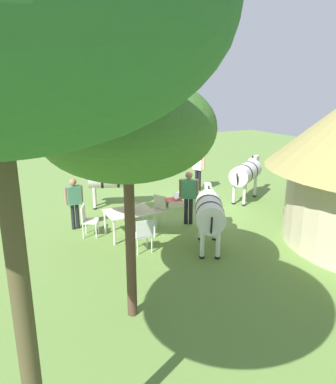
# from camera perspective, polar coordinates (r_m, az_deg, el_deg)

# --- Properties ---
(ground_plane) EXTENTS (36.00, 36.00, 0.00)m
(ground_plane) POSITION_cam_1_polar(r_m,az_deg,el_deg) (12.12, 2.78, -3.82)
(ground_plane) COLOR olive
(shade_umbrella) EXTENTS (3.28, 3.28, 2.99)m
(shade_umbrella) POSITION_cam_1_polar(r_m,az_deg,el_deg) (9.99, -6.31, 7.06)
(shade_umbrella) COLOR #433827
(shade_umbrella) RESTS_ON ground_plane
(patio_dining_table) EXTENTS (1.33, 0.99, 0.74)m
(patio_dining_table) POSITION_cam_1_polar(r_m,az_deg,el_deg) (10.47, -5.99, -3.36)
(patio_dining_table) COLOR white
(patio_dining_table) RESTS_ON ground_plane
(patio_chair_east_end) EXTENTS (0.57, 0.58, 0.90)m
(patio_chair_east_end) POSITION_cam_1_polar(r_m,az_deg,el_deg) (10.67, -12.34, -4.03)
(patio_chair_east_end) COLOR white
(patio_chair_east_end) RESTS_ON ground_plane
(patio_chair_west_end) EXTENTS (0.48, 0.46, 0.90)m
(patio_chair_west_end) POSITION_cam_1_polar(r_m,az_deg,el_deg) (9.46, -3.82, -6.36)
(patio_chair_west_end) COLOR silver
(patio_chair_west_end) RESTS_ON ground_plane
(patio_chair_near_hut) EXTENTS (0.55, 0.56, 0.90)m
(patio_chair_near_hut) POSITION_cam_1_polar(r_m,az_deg,el_deg) (11.31, -1.63, -2.49)
(patio_chair_near_hut) COLOR silver
(patio_chair_near_hut) RESTS_ON ground_plane
(guest_beside_umbrella) EXTENTS (0.56, 0.23, 1.54)m
(guest_beside_umbrella) POSITION_cam_1_polar(r_m,az_deg,el_deg) (11.17, -14.29, -1.05)
(guest_beside_umbrella) COLOR black
(guest_beside_umbrella) RESTS_ON ground_plane
(guest_behind_table) EXTENTS (0.52, 0.41, 1.66)m
(guest_behind_table) POSITION_cam_1_polar(r_m,az_deg,el_deg) (11.22, 3.21, -0.12)
(guest_behind_table) COLOR black
(guest_behind_table) RESTS_ON ground_plane
(standing_watcher) EXTENTS (0.36, 0.58, 1.71)m
(standing_watcher) POSITION_cam_1_polar(r_m,az_deg,el_deg) (14.94, 4.68, 4.10)
(standing_watcher) COLOR black
(standing_watcher) RESTS_ON ground_plane
(striped_lounge_chair) EXTENTS (0.94, 0.74, 0.58)m
(striped_lounge_chair) POSITION_cam_1_polar(r_m,az_deg,el_deg) (13.15, 1.36, -1.04)
(striped_lounge_chair) COLOR #D54C40
(striped_lounge_chair) RESTS_ON ground_plane
(zebra_nearest_camera) EXTENTS (1.41, 1.97, 1.55)m
(zebra_nearest_camera) POSITION_cam_1_polar(r_m,az_deg,el_deg) (9.58, 6.41, -2.96)
(zebra_nearest_camera) COLOR silver
(zebra_nearest_camera) RESTS_ON ground_plane
(zebra_by_umbrella) EXTENTS (2.07, 1.52, 1.58)m
(zebra_by_umbrella) POSITION_cam_1_polar(r_m,az_deg,el_deg) (13.88, 11.98, 2.93)
(zebra_by_umbrella) COLOR silver
(zebra_by_umbrella) RESTS_ON ground_plane
(zebra_toward_hut) EXTENTS (2.03, 1.10, 1.56)m
(zebra_toward_hut) POSITION_cam_1_polar(r_m,az_deg,el_deg) (12.94, -9.20, 2.00)
(zebra_toward_hut) COLOR silver
(zebra_toward_hut) RESTS_ON ground_plane
(acacia_tree_behind_hut) EXTENTS (2.92, 2.92, 4.35)m
(acacia_tree_behind_hut) POSITION_cam_1_polar(r_m,az_deg,el_deg) (6.11, -6.34, 9.74)
(acacia_tree_behind_hut) COLOR #4D3828
(acacia_tree_behind_hut) RESTS_ON ground_plane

